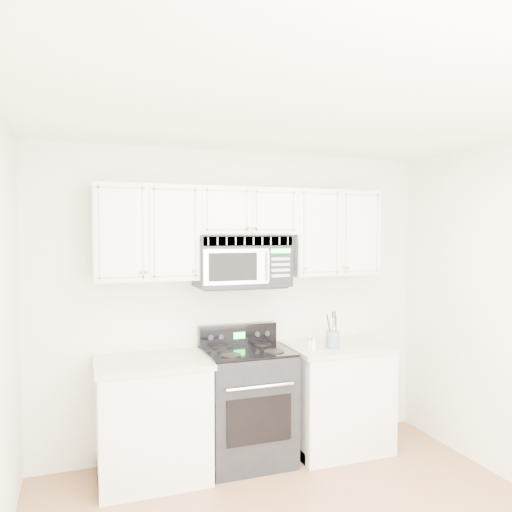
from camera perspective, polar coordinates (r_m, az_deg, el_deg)
name	(u,v)px	position (r m, az deg, el deg)	size (l,w,h in m)	color
room	(335,342)	(2.80, 9.00, -9.64)	(3.51, 3.51, 2.61)	brown
base_cabinet_left	(153,423)	(4.14, -11.74, -18.17)	(0.86, 0.65, 0.92)	silver
base_cabinet_right	(337,400)	(4.62, 9.19, -15.93)	(0.86, 0.65, 0.92)	silver
range	(247,403)	(4.30, -1.04, -16.48)	(0.69, 0.63, 1.10)	black
upper_cabinets	(245,228)	(4.19, -1.29, 3.18)	(2.44, 0.37, 0.75)	silver
microwave	(242,261)	(4.16, -1.62, -0.54)	(0.77, 0.43, 0.43)	black
utensil_crock	(333,339)	(4.33, 8.76, -9.35)	(0.11, 0.11, 0.31)	slate
shaker_salt	(313,344)	(4.20, 6.57, -10.00)	(0.05, 0.05, 0.11)	white
shaker_pepper	(310,344)	(4.22, 6.19, -9.94)	(0.05, 0.05, 0.11)	white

